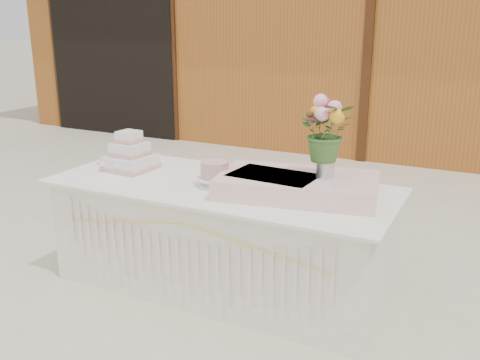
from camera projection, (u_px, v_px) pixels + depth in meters
name	position (u px, v px, depth m)	size (l,w,h in m)	color
ground	(222.00, 285.00, 3.89)	(80.00, 80.00, 0.00)	beige
barn	(398.00, 31.00, 8.54)	(12.60, 4.60, 3.30)	#A35522
cake_table	(221.00, 236.00, 3.77)	(2.40, 1.00, 0.77)	white
wedding_cake	(130.00, 157.00, 4.00)	(0.35, 0.35, 0.29)	white
pink_cake_stand	(215.00, 173.00, 3.59)	(0.24, 0.24, 0.18)	white
satin_runner	(298.00, 185.00, 3.43)	(1.00, 0.58, 0.13)	beige
flower_vase	(325.00, 165.00, 3.36)	(0.11, 0.11, 0.16)	silver
bouquet	(327.00, 124.00, 3.28)	(0.34, 0.29, 0.37)	#3A6327
loose_flowers	(111.00, 161.00, 4.23)	(0.13, 0.33, 0.02)	pink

